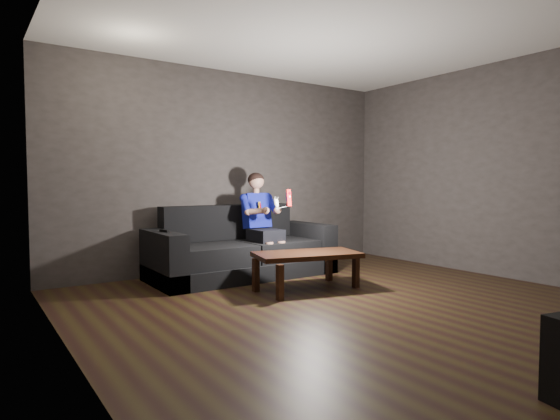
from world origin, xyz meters
TOP-DOWN VIEW (x-y plane):
  - floor at (0.00, 0.00)m, footprint 5.00×5.00m
  - back_wall at (0.00, 2.50)m, footprint 5.00×0.04m
  - left_wall at (-2.50, 0.00)m, footprint 0.04×5.00m
  - right_wall at (2.50, 0.00)m, footprint 0.04×5.00m
  - ceiling at (0.00, 0.00)m, footprint 5.00×5.00m
  - sofa at (-0.18, 1.94)m, footprint 2.31×1.00m
  - child at (0.09, 1.88)m, footprint 0.50×0.62m
  - wii_remote_red at (0.18, 1.41)m, footprint 0.07×0.09m
  - nunchuk_white at (0.00, 1.41)m, footprint 0.07×0.10m
  - wii_remote_black at (-1.22, 1.86)m, footprint 0.07×0.15m
  - coffee_table at (0.05, 0.87)m, footprint 1.25×0.84m

SIDE VIEW (x-z plane):
  - floor at x=0.00m, z-range 0.00..0.00m
  - sofa at x=-0.18m, z-range -0.15..0.74m
  - coffee_table at x=0.05m, z-range 0.15..0.57m
  - wii_remote_black at x=-1.22m, z-range 0.63..0.66m
  - child at x=0.09m, z-range 0.16..1.39m
  - nunchuk_white at x=0.00m, z-range 0.88..1.03m
  - wii_remote_red at x=0.18m, z-range 0.90..1.11m
  - back_wall at x=0.00m, z-range 0.00..2.70m
  - left_wall at x=-2.50m, z-range 0.00..2.70m
  - right_wall at x=2.50m, z-range 0.00..2.70m
  - ceiling at x=0.00m, z-range 2.69..2.71m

